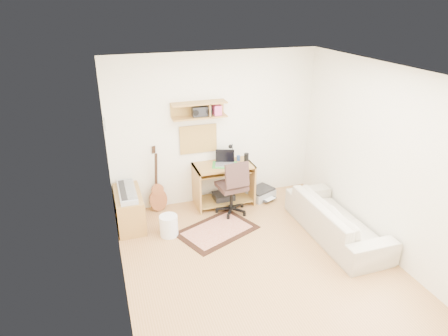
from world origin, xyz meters
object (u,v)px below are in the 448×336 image
object	(u,v)px
cabinet	(129,209)
sofa	(337,213)
task_chair	(232,186)
desk	(223,185)
printer	(261,193)

from	to	relation	value
cabinet	sofa	xyz separation A→B (m)	(2.96, -1.31, 0.10)
cabinet	task_chair	bearing A→B (deg)	-5.11
desk	sofa	bearing A→B (deg)	-48.53
task_chair	sofa	bearing A→B (deg)	-47.34
task_chair	sofa	size ratio (longest dim) A/B	0.51
task_chair	sofa	world-z (taller)	task_chair
desk	task_chair	bearing A→B (deg)	-84.17
desk	task_chair	xyz separation A→B (m)	(0.03, -0.33, 0.12)
desk	printer	size ratio (longest dim) A/B	2.19
sofa	desk	bearing A→B (deg)	41.47
sofa	cabinet	bearing A→B (deg)	66.06
printer	sofa	size ratio (longest dim) A/B	0.24
desk	task_chair	distance (m)	0.35
task_chair	printer	size ratio (longest dim) A/B	2.17
desk	sofa	size ratio (longest dim) A/B	0.52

